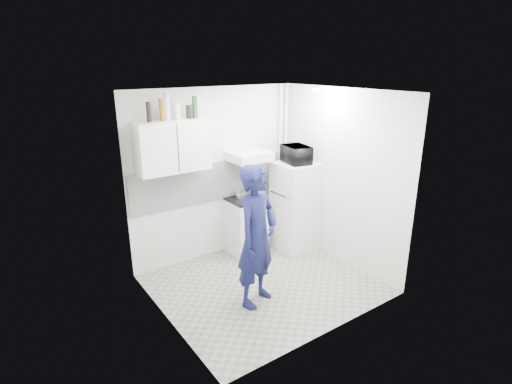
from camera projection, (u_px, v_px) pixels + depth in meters
floor at (264, 284)px, 5.53m from camera, size 2.80×2.80×0.00m
ceiling at (265, 91)px, 4.72m from camera, size 2.80×2.80×0.00m
wall_back at (216, 174)px, 6.09m from camera, size 2.80×0.00×2.80m
wall_left at (161, 219)px, 4.36m from camera, size 0.00×2.60×2.60m
wall_right at (341, 178)px, 5.89m from camera, size 0.00×2.60×2.60m
person at (257, 237)px, 4.87m from camera, size 0.77×0.65×1.80m
stove at (246, 226)px, 6.37m from camera, size 0.54×0.54×0.87m
fridge at (295, 206)px, 6.42m from camera, size 0.61×0.61×1.44m
stove_top at (245, 199)px, 6.23m from camera, size 0.52×0.52×0.03m
saucepan at (241, 194)px, 6.25m from camera, size 0.18×0.18×0.10m
microwave at (296, 154)px, 6.15m from camera, size 0.55×0.43×0.27m
bottle_b at (149, 112)px, 5.07m from camera, size 0.07×0.07×0.25m
bottle_c at (162, 110)px, 5.16m from camera, size 0.07×0.07×0.29m
bottle_d at (167, 107)px, 5.19m from camera, size 0.08×0.08×0.35m
canister_a at (177, 111)px, 5.29m from camera, size 0.09×0.09×0.21m
canister_b at (189, 112)px, 5.39m from camera, size 0.09×0.09×0.18m
bottle_e at (195, 107)px, 5.42m from camera, size 0.07×0.07×0.29m
upper_cabinet at (173, 146)px, 5.38m from camera, size 1.00×0.35×0.70m
range_hood at (249, 156)px, 6.06m from camera, size 0.60×0.50×0.14m
backsplash at (217, 181)px, 6.11m from camera, size 2.74×0.03×0.60m
pipe_a at (285, 163)px, 6.74m from camera, size 0.05×0.05×2.60m
pipe_b at (280, 164)px, 6.68m from camera, size 0.04×0.04×2.60m
ceiling_spot_fixture at (315, 90)px, 5.43m from camera, size 0.10×0.10×0.02m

